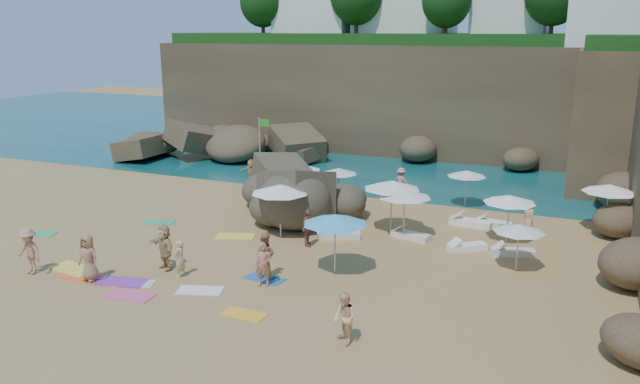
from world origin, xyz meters
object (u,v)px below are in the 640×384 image
at_px(person_stand_4, 529,215).
at_px(person_stand_5, 251,172).
at_px(flag_pole, 261,140).
at_px(parasol_2, 467,173).
at_px(person_stand_1, 265,255).
at_px(parasol_1, 338,171).
at_px(lounger_0, 338,235).
at_px(person_stand_2, 401,181).
at_px(rock_outcrop, 291,220).
at_px(person_stand_6, 180,258).
at_px(parasol_0, 300,167).
at_px(person_stand_3, 308,228).

relative_size(person_stand_4, person_stand_5, 0.94).
relative_size(flag_pole, parasol_2, 1.87).
distance_m(person_stand_1, person_stand_4, 13.14).
xyz_separation_m(person_stand_4, person_stand_5, (-16.30, 2.71, 0.05)).
xyz_separation_m(person_stand_1, person_stand_4, (8.62, 9.91, -0.17)).
xyz_separation_m(parasol_1, lounger_0, (2.17, -5.47, -1.61)).
bearing_deg(person_stand_2, person_stand_5, 20.25).
height_order(rock_outcrop, parasol_2, parasol_2).
height_order(flag_pole, person_stand_2, flag_pole).
distance_m(flag_pole, person_stand_6, 16.24).
height_order(rock_outcrop, parasol_0, parasol_0).
bearing_deg(parasol_1, parasol_2, 17.62).
bearing_deg(rock_outcrop, flag_pole, 127.13).
xyz_separation_m(parasol_2, person_stand_4, (3.50, -2.97, -1.05)).
relative_size(parasol_2, lounger_0, 1.06).
relative_size(parasol_2, person_stand_2, 1.34).
relative_size(rock_outcrop, parasol_1, 3.35).
height_order(flag_pole, parasol_2, flag_pole).
xyz_separation_m(flag_pole, parasol_0, (4.54, -4.05, -0.51)).
height_order(parasol_2, person_stand_1, parasol_2).
height_order(parasol_1, lounger_0, parasol_1).
relative_size(parasol_0, parasol_2, 1.09).
xyz_separation_m(person_stand_5, person_stand_6, (4.67, -13.79, -0.05)).
distance_m(lounger_0, person_stand_3, 1.86).
xyz_separation_m(parasol_2, person_stand_3, (-5.10, -9.03, -0.96)).
height_order(parasol_1, person_stand_2, parasol_1).
distance_m(flag_pole, person_stand_1, 16.32).
bearing_deg(person_stand_1, parasol_2, -109.32).
bearing_deg(person_stand_2, person_stand_1, 96.56).
height_order(person_stand_4, person_stand_6, person_stand_4).
relative_size(person_stand_1, person_stand_5, 1.15).
xyz_separation_m(flag_pole, parasol_1, (6.50, -3.41, -0.69)).
bearing_deg(lounger_0, parasol_1, 86.40).
xyz_separation_m(rock_outcrop, parasol_1, (1.00, 3.86, 1.76)).
relative_size(person_stand_1, person_stand_4, 1.23).
bearing_deg(person_stand_4, parasol_2, -164.26).
relative_size(lounger_0, person_stand_4, 1.33).
bearing_deg(person_stand_6, lounger_0, 151.61).
xyz_separation_m(flag_pole, person_stand_3, (7.83, -10.39, -1.64)).
relative_size(person_stand_3, person_stand_4, 1.12).
bearing_deg(person_stand_4, person_stand_2, -152.76).
distance_m(flag_pole, person_stand_2, 9.25).
relative_size(rock_outcrop, person_stand_6, 4.71).
height_order(parasol_0, person_stand_1, parasol_0).
relative_size(rock_outcrop, parasol_0, 3.05).
bearing_deg(parasol_0, person_stand_2, 39.48).
relative_size(flag_pole, parasol_1, 1.89).
relative_size(flag_pole, person_stand_5, 2.47).
distance_m(flag_pole, parasol_2, 13.02).
distance_m(flag_pole, lounger_0, 12.62).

